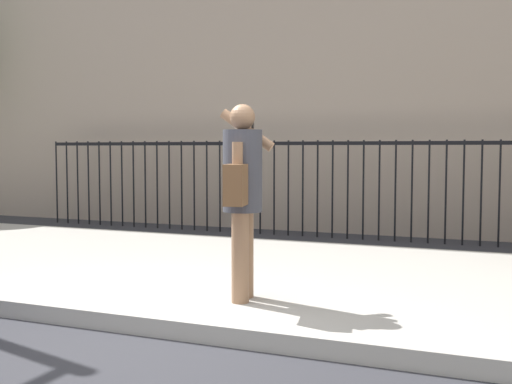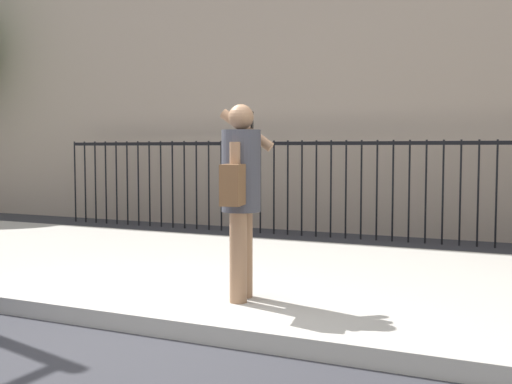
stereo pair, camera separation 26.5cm
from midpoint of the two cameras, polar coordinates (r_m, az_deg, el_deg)
The scene contains 4 objects.
ground_plane at distance 5.12m, azimuth -6.75°, elevation -12.83°, with size 60.00×60.00×0.00m, color #333338.
sidewalk at distance 7.00m, azimuth 2.93°, elevation -7.59°, with size 28.00×4.40×0.15m, color #B2ADA3.
iron_fence at distance 10.39m, azimuth 10.76°, elevation 1.37°, with size 12.03×0.04×1.60m.
pedestrian_on_phone at distance 5.50m, azimuth -0.02°, elevation 0.43°, with size 0.50×0.70×1.70m.
Camera 2 is at (2.73, -4.09, 1.47)m, focal length 44.94 mm.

